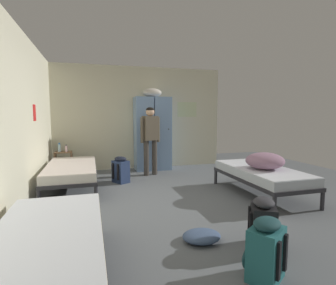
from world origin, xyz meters
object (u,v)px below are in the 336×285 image
lotion_bottle (66,149)px  backpack_navy (121,170)px  shelf_unit (64,161)px  bed_left_front (48,241)px  clothes_pile_denim (202,236)px  locker_bank (152,132)px  backpack_teal (265,250)px  bed_right (261,174)px  backpack_black (264,224)px  bedding_heap (265,161)px  person_traveler (150,134)px  water_bottle (59,148)px  bed_left_rear (72,170)px

lotion_bottle → backpack_navy: (1.14, -0.90, -0.38)m
shelf_unit → bed_left_front: bearing=-86.6°
bed_left_front → clothes_pile_denim: size_ratio=4.30×
locker_bank → backpack_teal: bearing=-91.2°
bed_right → backpack_navy: backpack_navy is taller
backpack_black → lotion_bottle: bearing=119.1°
backpack_black → bed_left_front: bearing=-178.8°
shelf_unit → backpack_navy: bearing=-38.1°
backpack_black → backpack_teal: 0.58m
bed_right → bedding_heap: bedding_heap is taller
lotion_bottle → backpack_black: (2.29, -4.12, -0.38)m
bed_right → clothes_pile_denim: (-1.70, -1.33, -0.32)m
lotion_bottle → clothes_pile_denim: size_ratio=0.38×
person_traveler → backpack_teal: bearing=-88.8°
backpack_navy → clothes_pile_denim: (0.58, -2.90, -0.20)m
backpack_teal → person_traveler: bearing=91.2°
bed_left_front → clothes_pile_denim: 1.61m
locker_bank → backpack_teal: locker_bank is taller
backpack_navy → person_traveler: bearing=34.6°
locker_bank → backpack_teal: 4.87m
clothes_pile_denim → bedding_heap: bearing=36.0°
bedding_heap → shelf_unit: bearing=143.0°
bed_left_front → backpack_navy: size_ratio=3.45×
water_bottle → clothes_pile_denim: (1.86, -3.86, -0.60)m
bed_right → backpack_teal: backpack_teal is taller
locker_bank → bedding_heap: 3.13m
bed_left_front → backpack_black: 2.12m
bedding_heap → backpack_navy: 2.84m
bedding_heap → backpack_black: 1.94m
backpack_black → clothes_pile_denim: backpack_black is taller
locker_bank → lotion_bottle: size_ratio=12.48×
water_bottle → backpack_teal: water_bottle is taller
locker_bank → bed_right: (1.35, -2.70, -0.59)m
backpack_black → backpack_navy: bearing=109.8°
shelf_unit → bed_left_rear: (0.25, -1.24, 0.04)m
lotion_bottle → clothes_pile_denim: bearing=-65.7°
bed_left_rear → locker_bank: bearing=37.3°
person_traveler → lotion_bottle: (-1.88, 0.39, -0.31)m
locker_bank → backpack_navy: (-0.93, -1.13, -0.71)m
lotion_bottle → shelf_unit: bearing=150.3°
shelf_unit → lotion_bottle: size_ratio=3.44×
shelf_unit → water_bottle: 0.32m
backpack_black → backpack_navy: size_ratio=1.00×
bed_right → person_traveler: bearing=126.5°
bed_right → backpack_navy: 2.76m
backpack_teal → bed_left_front: bearing=166.5°
person_traveler → water_bottle: 2.10m
shelf_unit → bed_right: 4.29m
clothes_pile_denim → bed_left_rear: bearing=120.6°
shelf_unit → water_bottle: water_bottle is taller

